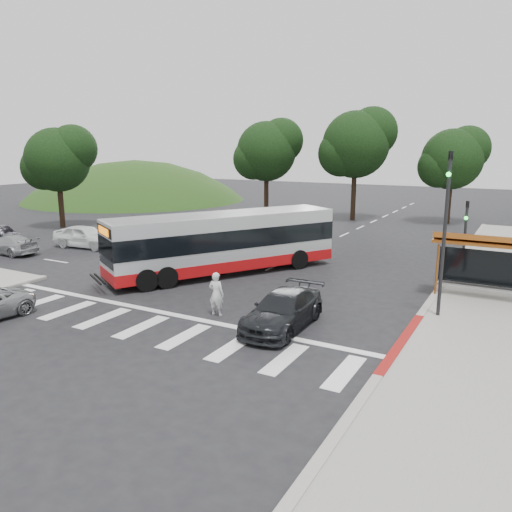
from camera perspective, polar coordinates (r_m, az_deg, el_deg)
The scene contains 19 objects.
ground at distance 23.22m, azimuth -4.70°, elevation -4.30°, with size 140.00×140.00×0.00m, color black.
sidewalk_east at distance 27.32m, azimuth 25.16°, elevation -2.78°, with size 4.00×40.00×0.12m, color gray.
curb_east at distance 27.49m, azimuth 21.02°, elevation -2.29°, with size 0.30×40.00×0.15m, color #9E9991.
curb_east_red at distance 18.06m, azimuth 16.32°, elevation -9.50°, with size 0.32×6.00×0.15m, color maroon.
hillside_nw at distance 66.07m, azimuth -13.51°, elevation 6.30°, with size 44.00×44.00×10.00m, color #1C4215.
crosswalk_ladder at distance 19.48m, azimuth -12.94°, elevation -7.89°, with size 18.00×2.60×0.01m, color silver.
bus_shelter at distance 24.02m, azimuth 24.67°, elevation 0.93°, with size 4.20×1.60×2.86m.
traffic_signal_ne_tall at distance 20.35m, azimuth 20.84°, elevation 3.74°, with size 0.18×0.37×6.50m.
traffic_signal_ne_short at distance 27.43m, azimuth 22.80°, elevation 2.67°, with size 0.18×0.37×4.00m.
tree_north_a at distance 46.78m, azimuth 11.44°, elevation 12.50°, with size 6.60×6.15×10.17m.
tree_north_b at distance 46.97m, azimuth 21.61°, elevation 10.35°, with size 5.72×5.33×8.43m.
tree_north_c at distance 48.04m, azimuth 1.32°, elevation 11.98°, with size 6.16×5.74×9.30m.
tree_west_a at distance 44.65m, azimuth -21.64°, elevation 10.28°, with size 5.72×5.33×8.43m.
transit_bus at distance 26.56m, azimuth -3.69°, elevation 1.42°, with size 2.69×12.43×3.21m, color silver, non-canonical shape.
pedestrian at distance 20.05m, azimuth -4.56°, elevation -4.34°, with size 0.65×0.43×1.79m, color silver.
dark_sedan at distance 18.76m, azimuth 3.09°, elevation -6.21°, with size 1.90×4.66×1.35m, color black.
west_car_white at distance 35.36m, azimuth -18.94°, elevation 2.14°, with size 1.80×4.47×1.52m, color silver.
west_car_black at distance 39.28m, azimuth -27.18°, elevation 2.15°, with size 1.25×3.57×1.18m, color black.
west_car_silver at distance 35.10m, azimuth -26.31°, elevation 1.17°, with size 1.67×4.12×1.20m, color #A4A7AA.
Camera 1 is at (12.40, -18.47, 6.67)m, focal length 35.00 mm.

